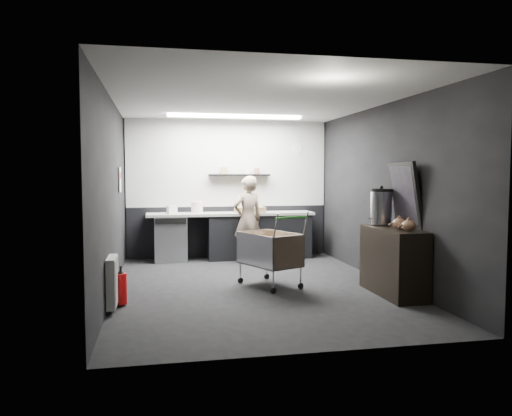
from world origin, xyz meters
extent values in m
plane|color=black|center=(0.00, 0.00, 0.00)|extent=(5.50, 5.50, 0.00)
plane|color=silver|center=(0.00, 0.00, 2.70)|extent=(5.50, 5.50, 0.00)
plane|color=black|center=(0.00, 2.75, 1.35)|extent=(5.50, 0.00, 5.50)
plane|color=black|center=(0.00, -2.75, 1.35)|extent=(5.50, 0.00, 5.50)
plane|color=black|center=(-2.00, 0.00, 1.35)|extent=(0.00, 5.50, 5.50)
plane|color=black|center=(2.00, 0.00, 1.35)|extent=(0.00, 5.50, 5.50)
cube|color=beige|center=(0.00, 2.73, 1.85)|extent=(3.95, 0.02, 1.70)
cube|color=black|center=(0.00, 2.73, 0.50)|extent=(3.95, 0.02, 1.00)
cube|color=black|center=(0.20, 2.62, 1.62)|extent=(1.20, 0.22, 0.04)
cylinder|color=silver|center=(1.40, 2.72, 2.15)|extent=(0.20, 0.03, 0.20)
cube|color=white|center=(-1.98, 1.30, 1.55)|extent=(0.02, 0.30, 0.40)
cube|color=red|center=(-1.98, 1.30, 1.62)|extent=(0.02, 0.22, 0.10)
cube|color=silver|center=(-1.94, -0.90, 0.35)|extent=(0.10, 0.50, 0.60)
cube|color=white|center=(0.00, 1.85, 2.67)|extent=(2.40, 0.20, 0.04)
cube|color=black|center=(0.55, 2.42, 0.42)|extent=(2.00, 0.56, 0.85)
cube|color=#A6A6A2|center=(0.00, 2.42, 0.88)|extent=(3.20, 0.60, 0.05)
cube|color=#9EA0A5|center=(-1.15, 2.42, 0.42)|extent=(0.60, 0.58, 0.85)
cube|color=black|center=(-1.15, 2.12, 0.78)|extent=(0.56, 0.02, 0.10)
imported|color=#BBAC94|center=(0.25, 1.97, 0.80)|extent=(0.67, 0.54, 1.61)
cube|color=silver|center=(0.22, 0.00, 0.32)|extent=(0.89, 1.05, 0.02)
cube|color=silver|center=(-0.06, 0.00, 0.55)|extent=(0.39, 0.82, 0.47)
cube|color=silver|center=(0.50, 0.00, 0.55)|extent=(0.39, 0.82, 0.47)
cube|color=silver|center=(0.22, -0.44, 0.55)|extent=(0.53, 0.26, 0.47)
cube|color=silver|center=(0.22, 0.44, 0.55)|extent=(0.53, 0.26, 0.47)
cylinder|color=silver|center=(-0.03, -0.41, 0.18)|extent=(0.02, 0.02, 0.31)
cylinder|color=silver|center=(0.47, -0.41, 0.18)|extent=(0.02, 0.02, 0.31)
cylinder|color=silver|center=(-0.03, 0.41, 0.18)|extent=(0.02, 0.02, 0.31)
cylinder|color=silver|center=(0.47, 0.41, 0.18)|extent=(0.02, 0.02, 0.31)
cylinder|color=#288E26|center=(0.22, -0.50, 1.05)|extent=(0.54, 0.27, 0.03)
cube|color=brown|center=(0.09, 0.11, 0.53)|extent=(0.36, 0.39, 0.40)
cube|color=brown|center=(0.36, -0.13, 0.51)|extent=(0.33, 0.36, 0.36)
cylinder|color=black|center=(-0.03, -0.41, 0.04)|extent=(0.09, 0.06, 0.08)
cylinder|color=black|center=(-0.03, 0.41, 0.04)|extent=(0.09, 0.06, 0.08)
cylinder|color=black|center=(0.47, -0.41, 0.04)|extent=(0.09, 0.06, 0.08)
cylinder|color=black|center=(0.47, 0.41, 0.04)|extent=(0.09, 0.06, 0.08)
cube|color=black|center=(1.75, -0.83, 0.45)|extent=(0.45, 1.21, 0.91)
cylinder|color=silver|center=(1.75, -0.43, 1.16)|extent=(0.30, 0.30, 0.46)
cylinder|color=black|center=(1.75, -0.43, 1.42)|extent=(0.30, 0.30, 0.04)
sphere|color=black|center=(1.75, -0.43, 1.46)|extent=(0.05, 0.05, 0.05)
ellipsoid|color=brown|center=(1.75, -0.98, 0.99)|extent=(0.18, 0.18, 0.15)
ellipsoid|color=brown|center=(1.75, -1.24, 0.99)|extent=(0.18, 0.18, 0.15)
cube|color=black|center=(1.94, -0.78, 1.36)|extent=(0.21, 0.71, 0.90)
cube|color=black|center=(1.92, -0.78, 1.36)|extent=(0.15, 0.61, 0.78)
cylinder|color=red|center=(-1.85, -0.71, 0.22)|extent=(0.14, 0.14, 0.39)
cone|color=black|center=(-1.85, -0.71, 0.43)|extent=(0.10, 0.10, 0.06)
cylinder|color=black|center=(-1.85, -0.71, 0.47)|extent=(0.03, 0.03, 0.06)
cube|color=#957F4F|center=(0.37, 2.37, 0.95)|extent=(0.56, 0.44, 0.11)
cylinder|color=white|center=(-0.65, 2.42, 1.01)|extent=(0.22, 0.22, 0.22)
cube|color=silver|center=(-1.12, 2.37, 0.97)|extent=(0.20, 0.18, 0.15)
camera|label=1|loc=(-1.40, -7.06, 1.66)|focal=35.00mm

